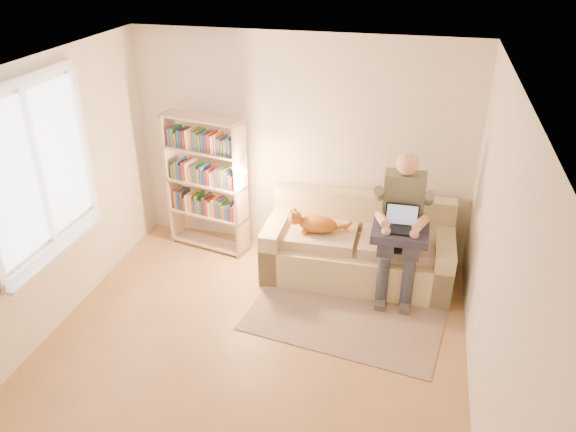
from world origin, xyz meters
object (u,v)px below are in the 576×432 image
(sofa, at_px, (358,249))
(laptop, at_px, (404,223))
(bookshelf, at_px, (206,178))
(cat, at_px, (313,223))
(person, at_px, (402,218))

(sofa, height_order, laptop, laptop)
(bookshelf, bearing_deg, cat, -1.14)
(cat, bearing_deg, sofa, 14.80)
(person, xyz_separation_m, cat, (-0.95, 0.01, -0.19))
(person, xyz_separation_m, laptop, (0.03, -0.14, 0.01))
(laptop, xyz_separation_m, bookshelf, (-2.36, 0.48, 0.06))
(sofa, relative_size, cat, 3.17)
(sofa, bearing_deg, bookshelf, 173.71)
(sofa, bearing_deg, laptop, -31.92)
(cat, relative_size, laptop, 1.90)
(person, xyz_separation_m, bookshelf, (-2.32, 0.33, 0.07))
(sofa, height_order, cat, sofa)
(bookshelf, bearing_deg, sofa, 6.47)
(person, bearing_deg, laptop, -77.26)
(cat, xyz_separation_m, bookshelf, (-1.37, 0.32, 0.27))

